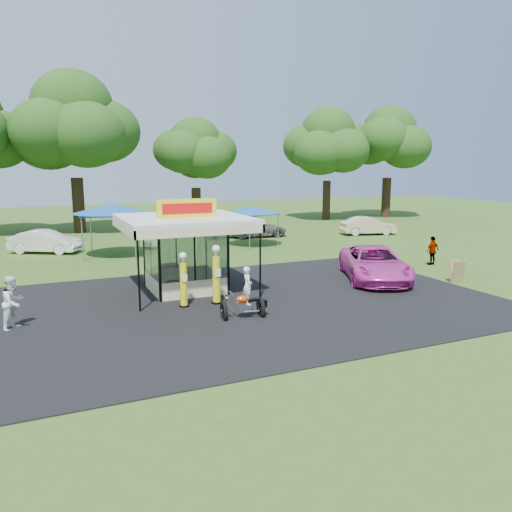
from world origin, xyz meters
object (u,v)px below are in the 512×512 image
object	(u,v)px
spectator_west	(13,302)
tent_east	(252,210)
gas_pump_right	(216,276)
kiosk_car	(173,271)
pink_sedan	(374,264)
gas_station_kiosk	(185,252)
a_frame_sign	(457,271)
motorcycle	(246,298)
spectator_east_b	(433,251)
bg_car_e	(368,226)
gas_pump_left	(184,281)
bg_car_c	(227,228)
tent_west	(111,209)
bg_car_a	(45,242)
bg_car_d	(258,229)

from	to	relation	value
spectator_west	tent_east	size ratio (longest dim) A/B	0.47
gas_pump_right	kiosk_car	bearing A→B (deg)	96.44
pink_sedan	gas_station_kiosk	bearing A→B (deg)	-165.70
gas_pump_right	a_frame_sign	distance (m)	11.99
motorcycle	kiosk_car	world-z (taller)	motorcycle
a_frame_sign	tent_east	world-z (taller)	tent_east
spectator_east_b	bg_car_e	xyz separation A→B (m)	(4.44, 12.04, -0.08)
gas_pump_left	pink_sedan	bearing A→B (deg)	5.12
bg_car_c	tent_east	world-z (taller)	tent_east
bg_car_c	gas_pump_left	bearing A→B (deg)	139.28
pink_sedan	motorcycle	bearing A→B (deg)	-134.00
spectator_west	gas_pump_right	bearing A→B (deg)	-51.69
a_frame_sign	spectator_east_b	world-z (taller)	spectator_east_b
tent_east	motorcycle	bearing A→B (deg)	-114.33
gas_pump_left	tent_west	world-z (taller)	tent_west
gas_pump_right	tent_east	world-z (taller)	tent_east
gas_pump_left	tent_west	xyz separation A→B (m)	(-0.89, 13.04, 1.88)
bg_car_c	tent_west	xyz separation A→B (m)	(-9.54, -4.92, 2.22)
motorcycle	a_frame_sign	size ratio (longest dim) A/B	1.85
spectator_west	bg_car_c	xyz separation A→B (m)	(14.75, 18.16, -0.21)
spectator_east_b	tent_east	size ratio (longest dim) A/B	0.41
kiosk_car	spectator_west	bearing A→B (deg)	125.73
a_frame_sign	spectator_east_b	bearing A→B (deg)	74.13
motorcycle	bg_car_e	bearing A→B (deg)	50.31
a_frame_sign	bg_car_a	world-z (taller)	bg_car_a
spectator_east_b	bg_car_c	size ratio (longest dim) A/B	0.38
spectator_east_b	tent_east	distance (m)	12.59
gas_pump_left	bg_car_e	world-z (taller)	gas_pump_left
bg_car_d	tent_east	world-z (taller)	tent_east
bg_car_a	tent_east	distance (m)	13.88
bg_car_a	spectator_east_b	bearing A→B (deg)	-93.79
gas_station_kiosk	kiosk_car	size ratio (longest dim) A/B	1.92
gas_pump_right	spectator_west	distance (m)	7.46
kiosk_car	gas_station_kiosk	bearing A→B (deg)	-180.00
motorcycle	gas_pump_right	bearing A→B (deg)	105.87
gas_pump_left	bg_car_e	size ratio (longest dim) A/B	0.50
bg_car_c	kiosk_car	bearing A→B (deg)	134.26
spectator_west	gas_pump_left	bearing A→B (deg)	-50.70
a_frame_sign	bg_car_c	xyz separation A→B (m)	(-4.63, 19.14, 0.18)
a_frame_sign	tent_west	xyz separation A→B (m)	(-14.16, 14.22, 2.40)
pink_sedan	bg_car_d	distance (m)	16.46
pink_sedan	spectator_west	bearing A→B (deg)	-151.45
gas_pump_right	bg_car_e	distance (m)	23.69
pink_sedan	spectator_west	size ratio (longest dim) A/B	3.18
motorcycle	tent_west	size ratio (longest dim) A/B	0.43
a_frame_sign	spectator_east_b	distance (m)	4.44
gas_pump_left	tent_east	size ratio (longest dim) A/B	0.56
gas_station_kiosk	pink_sedan	distance (m)	9.35
motorcycle	pink_sedan	world-z (taller)	motorcycle
kiosk_car	tent_east	world-z (taller)	tent_east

